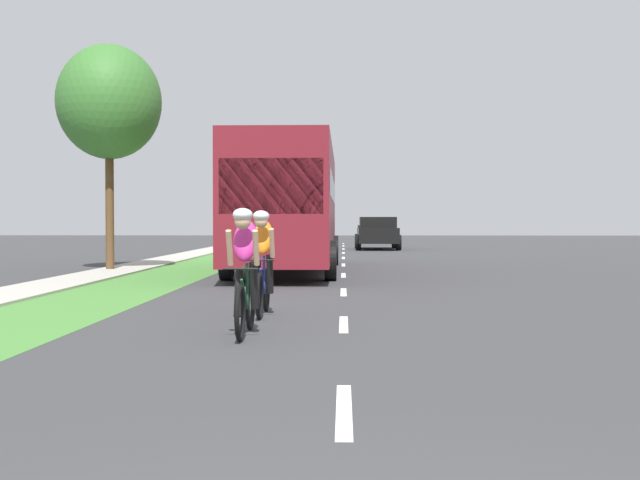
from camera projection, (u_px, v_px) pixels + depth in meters
ground_plane at (343, 273)px, 22.47m from camera, size 120.00×120.00×0.00m
grass_verge at (179, 272)px, 22.60m from camera, size 2.22×70.00×0.01m
sidewalk_concrete at (114, 272)px, 22.66m from camera, size 1.46×70.00×0.10m
lane_markings_center at (343, 265)px, 26.47m from camera, size 0.12×52.71×0.01m
cyclist_lead at (245, 270)px, 10.05m from camera, size 0.42×1.72×1.58m
cyclist_trailing at (263, 262)px, 12.22m from camera, size 0.42×1.72×1.58m
bus_maroon at (289, 202)px, 23.20m from camera, size 2.78×11.60×3.48m
pickup_black at (377, 233)px, 41.28m from camera, size 2.22×5.10×1.64m
suv_white at (316, 229)px, 51.82m from camera, size 2.15×4.70×1.79m
street_tree_near at (109, 103)px, 23.28m from camera, size 2.98×2.98×6.48m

